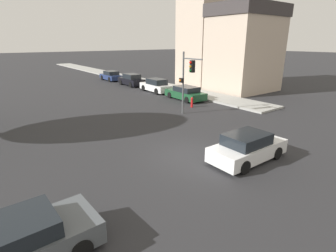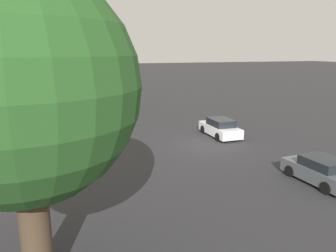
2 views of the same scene
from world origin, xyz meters
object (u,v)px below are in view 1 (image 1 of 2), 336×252
Objects in this scene: parked_car_2 at (131,80)px; fire_hydrant at (192,102)px; parked_car_0 at (185,93)px; parked_car_3 at (111,76)px; parked_car_1 at (156,86)px; crossing_car_0 at (22,242)px; crossing_car_1 at (247,148)px; traffic_signal at (187,74)px.

fire_hydrant is (-1.75, -14.06, -0.25)m from parked_car_2.
parked_car_0 is 17.25m from parked_car_3.
parked_car_1 reaches higher than fire_hydrant.
parked_car_2 is at bearing -179.43° from parked_car_3.
parked_car_0 is at bearing -178.45° from parked_car_1.
parked_car_0 is at bearing 59.14° from fire_hydrant.
crossing_car_1 is (10.09, 0.37, 0.03)m from crossing_car_0.
parked_car_3 is (17.04, 30.43, 0.04)m from crossing_car_0.
fire_hydrant is at bearing 62.41° from crossing_car_1.
parked_car_2 is at bearing 82.89° from fire_hydrant.
parked_car_1 is at bearing 45.24° from crossing_car_0.
fire_hydrant is (15.35, 10.27, -0.16)m from crossing_car_0.
traffic_signal is 10.86m from parked_car_1.
parked_car_1 is at bearing -179.85° from parked_car_3.
traffic_signal is 1.15× the size of parked_car_3.
traffic_signal reaches higher than crossing_car_0.
parked_car_2 is at bearing 74.07° from crossing_car_1.
traffic_signal is 6.52m from parked_car_0.
crossing_car_0 is 18.47m from fire_hydrant.
parked_car_0 reaches higher than crossing_car_0.
parked_car_1 is 8.37m from fire_hydrant.
parked_car_3 reaches higher than crossing_car_0.
crossing_car_1 reaches higher than parked_car_3.
traffic_signal is at bearing 160.12° from parked_car_1.
crossing_car_0 is 25.14m from parked_car_1.
crossing_car_0 is 10.10m from crossing_car_1.
traffic_signal reaches higher than crossing_car_1.
parked_car_1 is at bearing -179.33° from parked_car_2.
traffic_signal reaches higher than parked_car_1.
traffic_signal is at bearing -141.79° from fire_hydrant.
fire_hydrant is at bearing 151.11° from parked_car_0.
fire_hydrant is (5.26, 9.90, -0.19)m from crossing_car_1.
crossing_car_1 is at bearing 166.96° from parked_car_3.
crossing_car_1 is 30.86m from parked_car_3.
parked_car_1 reaches higher than parked_car_0.
crossing_car_1 is at bearing 68.90° from traffic_signal.
parked_car_0 is (3.85, 4.57, -2.61)m from traffic_signal.
parked_car_3 is at bearing -100.09° from traffic_signal.
parked_car_3 reaches higher than parked_car_0.
traffic_signal is at bearing 31.07° from crossing_car_0.
crossing_car_1 is at bearing 153.33° from parked_car_0.
parked_car_1 is (17.08, 18.46, 0.08)m from crossing_car_0.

